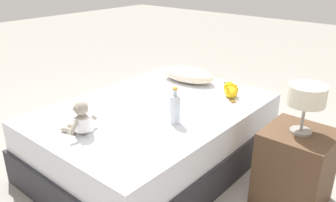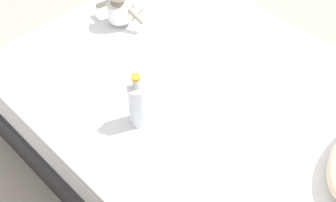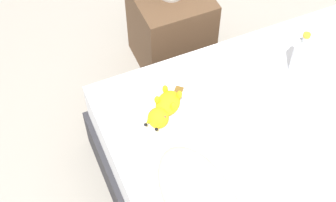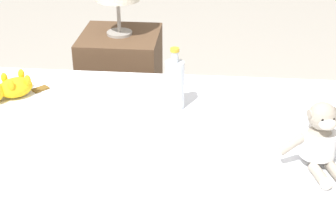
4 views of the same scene
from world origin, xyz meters
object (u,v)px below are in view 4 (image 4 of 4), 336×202
(glass_bottle, at_px, (175,84))
(bed, at_px, (136,202))
(plush_monkey, at_px, (320,141))
(plush_yellow_creature, at_px, (6,89))
(nightstand, at_px, (122,79))

(glass_bottle, bearing_deg, bed, 158.48)
(bed, xyz_separation_m, glass_bottle, (0.31, -0.12, 0.37))
(plush_monkey, xyz_separation_m, glass_bottle, (0.37, 0.53, 0.01))
(plush_monkey, distance_m, plush_yellow_creature, 1.31)
(bed, relative_size, plush_yellow_creature, 6.62)
(bed, bearing_deg, plush_monkey, -94.96)
(plush_yellow_creature, bearing_deg, nightstand, -26.05)
(plush_yellow_creature, relative_size, nightstand, 0.52)
(glass_bottle, bearing_deg, nightstand, 25.85)
(plush_yellow_creature, height_order, glass_bottle, glass_bottle)
(plush_monkey, bearing_deg, plush_yellow_creature, 73.10)
(nightstand, bearing_deg, bed, -167.11)
(bed, bearing_deg, glass_bottle, -21.52)
(plush_monkey, bearing_deg, glass_bottle, 55.07)
(bed, xyz_separation_m, plush_yellow_creature, (0.33, 0.61, 0.31))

